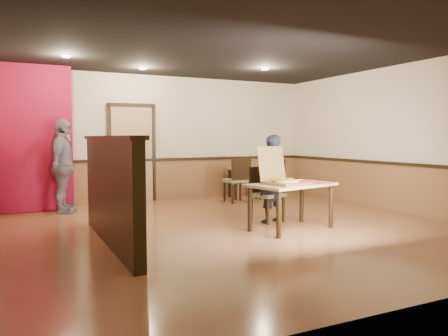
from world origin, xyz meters
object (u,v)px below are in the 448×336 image
object	(u,v)px
main_table	(291,190)
passerby	(63,166)
side_chair_left	(238,179)
diner_chair	(265,191)
pizza_box	(283,179)
side_table	(243,175)
side_chair_right	(274,178)
diner	(271,179)
condiment	(243,165)

from	to	relation	value
main_table	passerby	distance (m)	4.34
side_chair_left	passerby	size ratio (longest dim) A/B	0.55
diner_chair	pizza_box	bearing A→B (deg)	-115.43
side_table	side_chair_right	bearing A→B (deg)	-52.13
diner_chair	passerby	size ratio (longest dim) A/B	0.52
diner	condiment	size ratio (longest dim) A/B	9.26
side_table	diner	size ratio (longest dim) A/B	0.53
passerby	condiment	size ratio (longest dim) A/B	11.20
side_table	condiment	bearing A→B (deg)	-114.76
diner	passerby	world-z (taller)	passerby
side_chair_left	passerby	world-z (taller)	passerby
side_chair_left	side_table	bearing A→B (deg)	-126.17
diner_chair	diner	xyz separation A→B (m)	(0.04, -0.14, 0.23)
side_chair_right	condiment	world-z (taller)	side_chair_right
side_chair_left	diner	distance (m)	2.26
side_table	diner	xyz separation A→B (m)	(-0.97, -2.81, 0.20)
side_chair_left	condiment	bearing A→B (deg)	-127.51
side_chair_left	pizza_box	bearing A→B (deg)	75.62
side_chair_left	condiment	xyz separation A→B (m)	(0.41, 0.55, 0.26)
pizza_box	side_chair_left	bearing A→B (deg)	64.26
side_table	condiment	distance (m)	0.26
main_table	side_chair_right	bearing A→B (deg)	49.35
diner_chair	condiment	xyz separation A→B (m)	(0.97, 2.59, 0.28)
side_chair_right	pizza_box	world-z (taller)	pizza_box
side_chair_left	condiment	distance (m)	0.73
passerby	condiment	xyz separation A→B (m)	(3.96, 0.23, -0.10)
main_table	diner	distance (m)	0.62
passerby	pizza_box	size ratio (longest dim) A/B	2.43
side_chair_left	passerby	bearing A→B (deg)	-5.41
side_table	passerby	xyz separation A→B (m)	(-4.00, -0.30, 0.35)
condiment	side_chair_left	bearing A→B (deg)	-127.21
main_table	side_chair_left	distance (m)	2.85
main_table	side_chair_right	distance (m)	3.16
side_chair_left	condiment	world-z (taller)	side_chair_left
pizza_box	condiment	world-z (taller)	pizza_box
side_chair_left	side_chair_right	xyz separation A→B (m)	(0.93, 0.01, -0.03)
side_table	condiment	world-z (taller)	condiment
diner_chair	condiment	world-z (taller)	diner_chair
main_table	diner_chair	distance (m)	0.76
side_chair_left	side_table	xyz separation A→B (m)	(0.45, 0.62, 0.01)
side_chair_right	pizza_box	size ratio (longest dim) A/B	1.26
main_table	passerby	world-z (taller)	passerby
side_table	diner	bearing A→B (deg)	-109.10
diner_chair	pizza_box	xyz separation A→B (m)	(-0.15, -0.79, 0.28)
diner_chair	main_table	bearing A→B (deg)	-102.70
pizza_box	passerby	bearing A→B (deg)	120.42
main_table	condiment	bearing A→B (deg)	61.00
side_table	passerby	bearing A→B (deg)	-175.65
diner_chair	passerby	bearing A→B (deg)	127.22
diner_chair	side_chair_left	xyz separation A→B (m)	(0.56, 2.04, 0.02)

